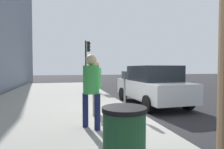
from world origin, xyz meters
name	(u,v)px	position (x,y,z in m)	size (l,w,h in m)	color
ground_plane	(139,116)	(0.00, 0.00, 0.00)	(80.00, 80.00, 0.00)	#232326
sidewalk_slab	(48,120)	(0.00, 3.00, 0.07)	(28.00, 6.00, 0.15)	gray
parking_meter	(125,83)	(0.01, 0.52, 1.17)	(0.36, 0.12, 1.41)	gray
pedestrian_at_meter	(95,82)	(0.04, 1.52, 1.21)	(0.53, 0.39, 1.79)	tan
pedestrian_bystander	(91,84)	(-1.34, 1.84, 1.26)	(0.46, 0.41, 1.86)	#191E4C
parked_sedan_near	(152,85)	(1.81, -1.35, 0.89)	(4.46, 2.08, 1.77)	silver
traffic_signal	(87,56)	(8.33, 0.83, 2.58)	(0.24, 0.44, 3.60)	black
trash_bin	(124,145)	(-3.69, 1.72, 0.66)	(0.59, 0.59, 1.01)	#1E4C2D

